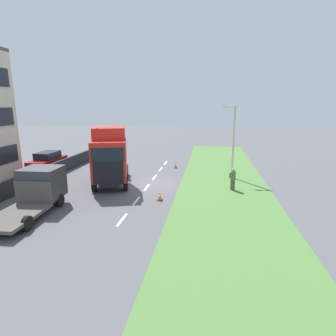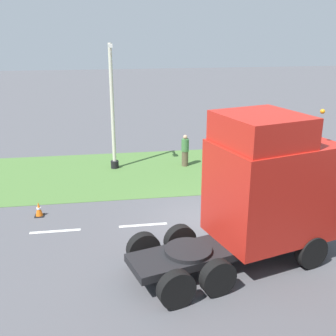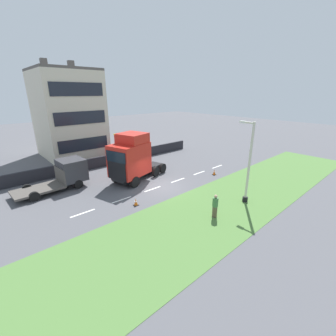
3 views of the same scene
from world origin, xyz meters
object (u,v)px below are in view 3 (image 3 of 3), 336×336
(lamp_post, at_px, (248,168))
(pedestrian, at_px, (215,206))
(parked_car, at_px, (126,150))
(traffic_cone_trailing, at_px, (136,202))
(flatbed_truck, at_px, (66,173))
(traffic_cone_lead, at_px, (214,172))
(lorry_cab, at_px, (132,158))

(lamp_post, distance_m, pedestrian, 4.19)
(parked_car, relative_size, pedestrian, 2.61)
(traffic_cone_trailing, bearing_deg, parked_car, -29.07)
(parked_car, distance_m, traffic_cone_trailing, 14.10)
(flatbed_truck, relative_size, parked_car, 1.38)
(pedestrian, xyz_separation_m, traffic_cone_lead, (5.21, -6.83, -0.55))
(lamp_post, height_order, pedestrian, lamp_post)
(parked_car, relative_size, traffic_cone_trailing, 7.63)
(parked_car, xyz_separation_m, traffic_cone_lead, (-12.17, -3.14, -0.65))
(parked_car, height_order, pedestrian, parked_car)
(lorry_cab, height_order, traffic_cone_trailing, lorry_cab)
(traffic_cone_trailing, bearing_deg, lorry_cab, -30.53)
(lorry_cab, xyz_separation_m, traffic_cone_trailing, (-4.39, 2.59, -2.06))
(lorry_cab, distance_m, pedestrian, 9.59)
(traffic_cone_trailing, bearing_deg, lamp_post, -127.29)
(flatbed_truck, bearing_deg, traffic_cone_lead, 57.98)
(parked_car, bearing_deg, traffic_cone_trailing, 151.44)
(lorry_cab, bearing_deg, parked_car, -44.15)
(lamp_post, distance_m, traffic_cone_trailing, 8.96)
(parked_car, xyz_separation_m, traffic_cone_trailing, (-12.31, 6.84, -0.65))
(parked_car, height_order, traffic_cone_trailing, parked_car)
(lamp_post, xyz_separation_m, traffic_cone_lead, (5.35, -3.14, -2.53))
(traffic_cone_lead, bearing_deg, parked_car, 14.48)
(lorry_cab, relative_size, parked_car, 1.50)
(traffic_cone_lead, height_order, traffic_cone_trailing, same)
(lorry_cab, distance_m, parked_car, 9.10)
(lorry_cab, xyz_separation_m, traffic_cone_lead, (-4.25, -7.39, -2.06))
(pedestrian, height_order, traffic_cone_lead, pedestrian)
(parked_car, relative_size, traffic_cone_lead, 7.63)
(traffic_cone_lead, bearing_deg, lorry_cab, 60.11)
(flatbed_truck, bearing_deg, pedestrian, 22.40)
(flatbed_truck, height_order, traffic_cone_trailing, flatbed_truck)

